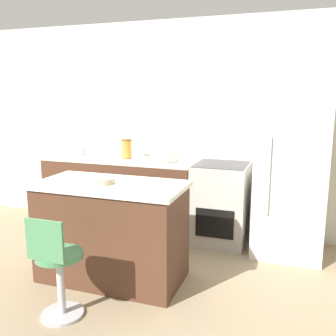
% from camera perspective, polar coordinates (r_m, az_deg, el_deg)
% --- Properties ---
extents(ground_plane, '(14.00, 14.00, 0.00)m').
position_cam_1_polar(ground_plane, '(4.57, -5.50, -10.96)').
color(ground_plane, '#998466').
extents(wall_back, '(8.00, 0.06, 2.60)m').
position_cam_1_polar(wall_back, '(4.85, -2.55, 6.25)').
color(wall_back, beige).
rests_on(wall_back, ground_plane).
extents(back_counter, '(1.93, 0.61, 0.94)m').
position_cam_1_polar(back_counter, '(4.82, -7.15, -3.97)').
color(back_counter, '#4C2D1E').
rests_on(back_counter, ground_plane).
extents(kitchen_island, '(1.37, 0.70, 0.93)m').
position_cam_1_polar(kitchen_island, '(3.57, -8.57, -9.51)').
color(kitchen_island, '#4C2D1E').
rests_on(kitchen_island, ground_plane).
extents(oven_range, '(0.61, 0.62, 0.94)m').
position_cam_1_polar(oven_range, '(4.42, 7.98, -5.38)').
color(oven_range, '#B7B2A8').
rests_on(oven_range, ground_plane).
extents(refrigerator, '(0.72, 0.73, 1.75)m').
position_cam_1_polar(refrigerator, '(4.20, 18.12, -0.96)').
color(refrigerator, silver).
rests_on(refrigerator, ground_plane).
extents(stool_chair, '(0.37, 0.37, 0.84)m').
position_cam_1_polar(stool_chair, '(3.08, -16.48, -14.72)').
color(stool_chair, '#B7B7BC').
rests_on(stool_chair, ground_plane).
extents(kettle, '(0.17, 0.17, 0.19)m').
position_cam_1_polar(kettle, '(5.00, -13.31, 2.79)').
color(kettle, silver).
rests_on(kettle, back_counter).
extents(mixing_bowl, '(0.23, 0.23, 0.09)m').
position_cam_1_polar(mixing_bowl, '(4.47, 0.15, 1.73)').
color(mixing_bowl, beige).
rests_on(mixing_bowl, back_counter).
extents(canister_jar, '(0.14, 0.14, 0.23)m').
position_cam_1_polar(canister_jar, '(4.67, -6.32, 2.96)').
color(canister_jar, '#B77F33').
rests_on(canister_jar, back_counter).
extents(fruit_bowl, '(0.23, 0.23, 0.05)m').
position_cam_1_polar(fruit_bowl, '(3.42, -10.02, -1.92)').
color(fruit_bowl, '#C1B28E').
rests_on(fruit_bowl, kitchen_island).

